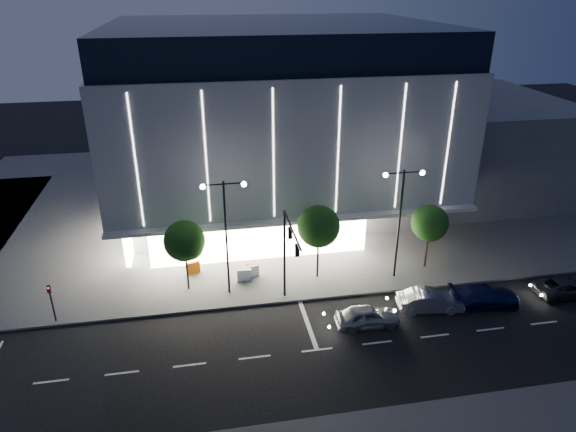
# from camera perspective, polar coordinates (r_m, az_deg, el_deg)

# --- Properties ---
(ground) EXTENTS (160.00, 160.00, 0.00)m
(ground) POSITION_cam_1_polar(r_m,az_deg,el_deg) (34.61, -0.66, -13.48)
(ground) COLOR black
(ground) RESTS_ON ground
(sidewalk_museum) EXTENTS (70.00, 40.00, 0.15)m
(sidewalk_museum) POSITION_cam_1_polar(r_m,az_deg,el_deg) (55.94, 0.29, 2.27)
(sidewalk_museum) COLOR #474747
(sidewalk_museum) RESTS_ON ground
(museum) EXTENTS (30.00, 25.80, 18.00)m
(museum) POSITION_cam_1_polar(r_m,az_deg,el_deg) (51.17, -1.60, 10.96)
(museum) COLOR #4C4C51
(museum) RESTS_ON ground
(annex_building) EXTENTS (16.00, 20.00, 10.00)m
(annex_building) POSITION_cam_1_polar(r_m,az_deg,el_deg) (61.49, 20.11, 7.70)
(annex_building) COLOR #4C4C51
(annex_building) RESTS_ON ground
(traffic_mast) EXTENTS (0.33, 5.89, 7.07)m
(traffic_mast) POSITION_cam_1_polar(r_m,az_deg,el_deg) (34.76, 0.01, -3.39)
(traffic_mast) COLOR black
(traffic_mast) RESTS_ON ground
(street_lamp_west) EXTENTS (3.16, 0.36, 9.00)m
(street_lamp_west) POSITION_cam_1_polar(r_m,az_deg,el_deg) (36.32, -6.96, -0.65)
(street_lamp_west) COLOR black
(street_lamp_west) RESTS_ON ground
(street_lamp_east) EXTENTS (3.16, 0.36, 9.00)m
(street_lamp_east) POSITION_cam_1_polar(r_m,az_deg,el_deg) (39.06, 12.41, 0.80)
(street_lamp_east) COLOR black
(street_lamp_east) RESTS_ON ground
(ped_signal_far) EXTENTS (0.22, 0.24, 3.00)m
(ped_signal_far) POSITION_cam_1_polar(r_m,az_deg,el_deg) (38.40, -24.82, -8.41)
(ped_signal_far) COLOR black
(ped_signal_far) RESTS_ON ground
(tree_left) EXTENTS (3.02, 3.02, 5.72)m
(tree_left) POSITION_cam_1_polar(r_m,az_deg,el_deg) (38.09, -11.38, -2.95)
(tree_left) COLOR black
(tree_left) RESTS_ON ground
(tree_mid) EXTENTS (3.25, 3.25, 6.15)m
(tree_mid) POSITION_cam_1_polar(r_m,az_deg,el_deg) (38.86, 3.44, -1.40)
(tree_mid) COLOR black
(tree_mid) RESTS_ON ground
(tree_right) EXTENTS (2.91, 2.91, 5.51)m
(tree_right) POSITION_cam_1_polar(r_m,az_deg,el_deg) (41.94, 15.48, -0.95)
(tree_right) COLOR black
(tree_right) RESTS_ON ground
(car_lead) EXTENTS (4.40, 1.82, 1.49)m
(car_lead) POSITION_cam_1_polar(r_m,az_deg,el_deg) (35.71, 8.82, -10.96)
(car_lead) COLOR #929599
(car_lead) RESTS_ON ground
(car_second) EXTENTS (4.80, 2.20, 1.53)m
(car_second) POSITION_cam_1_polar(r_m,az_deg,el_deg) (38.15, 15.50, -9.06)
(car_second) COLOR #ADAFB5
(car_second) RESTS_ON ground
(car_third) EXTENTS (5.30, 2.63, 1.48)m
(car_third) POSITION_cam_1_polar(r_m,az_deg,el_deg) (39.95, 21.05, -8.30)
(car_third) COLOR #131949
(car_third) RESTS_ON ground
(car_fourth) EXTENTS (4.84, 2.23, 1.34)m
(car_fourth) POSITION_cam_1_polar(r_m,az_deg,el_deg) (43.68, 28.59, -6.97)
(car_fourth) COLOR #313237
(car_fourth) RESTS_ON ground
(barrier_a) EXTENTS (1.12, 0.56, 1.00)m
(barrier_a) POSITION_cam_1_polar(r_m,az_deg,el_deg) (41.59, -10.49, -5.69)
(barrier_a) COLOR #E65B0C
(barrier_a) RESTS_ON sidewalk_museum
(barrier_b) EXTENTS (1.11, 0.31, 1.00)m
(barrier_b) POSITION_cam_1_polar(r_m,az_deg,el_deg) (40.07, -4.90, -6.58)
(barrier_b) COLOR white
(barrier_b) RESTS_ON sidewalk_museum
(barrier_c) EXTENTS (1.10, 0.26, 1.00)m
(barrier_c) POSITION_cam_1_polar(r_m,az_deg,el_deg) (40.76, -4.02, -5.97)
(barrier_c) COLOR orange
(barrier_c) RESTS_ON sidewalk_museum
(barrier_d) EXTENTS (1.13, 0.41, 1.00)m
(barrier_d) POSITION_cam_1_polar(r_m,az_deg,el_deg) (40.51, -4.03, -6.18)
(barrier_d) COLOR silver
(barrier_d) RESTS_ON sidewalk_museum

